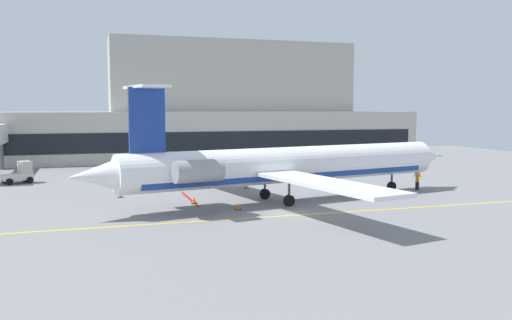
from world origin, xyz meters
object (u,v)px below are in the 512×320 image
at_px(baggage_tug, 20,174).
at_px(fuel_tank, 292,157).
at_px(marshaller, 417,180).
at_px(pushback_tractor, 340,166).
at_px(regional_jet, 285,165).

height_order(baggage_tug, fuel_tank, fuel_tank).
relative_size(baggage_tug, fuel_tank, 0.49).
distance_m(baggage_tug, fuel_tank, 34.29).
relative_size(fuel_tank, marshaller, 3.58).
height_order(baggage_tug, marshaller, baggage_tug).
relative_size(pushback_tractor, fuel_tank, 0.63).
distance_m(regional_jet, fuel_tank, 28.49).
height_order(pushback_tractor, marshaller, pushback_tractor).
distance_m(regional_jet, baggage_tug, 29.65).
height_order(regional_jet, marshaller, regional_jet).
bearing_deg(baggage_tug, fuel_tank, 12.12).
height_order(baggage_tug, pushback_tractor, baggage_tug).
bearing_deg(fuel_tank, baggage_tug, -167.88).
bearing_deg(regional_jet, fuel_tank, 67.45).
bearing_deg(marshaller, fuel_tank, 98.31).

